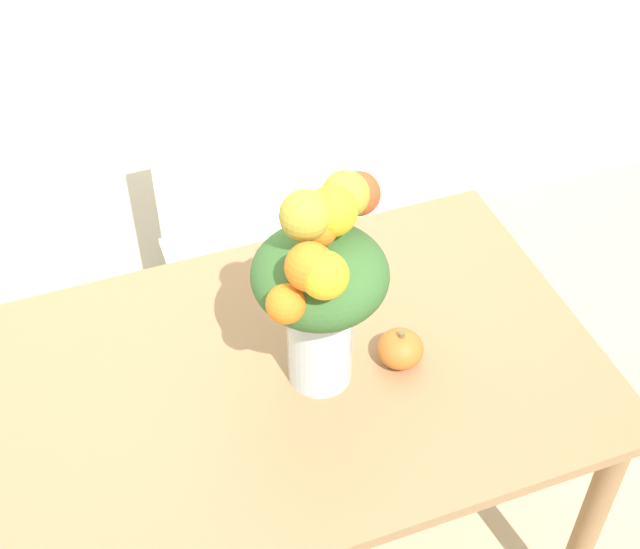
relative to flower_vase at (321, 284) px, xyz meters
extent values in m
cube|color=#9E754C|center=(-0.09, 0.03, -0.29)|extent=(1.38, 0.85, 0.03)
cylinder|color=#9E754C|center=(0.54, -0.33, -0.68)|extent=(0.06, 0.06, 0.75)
cylinder|color=#9E754C|center=(-0.72, 0.39, -0.68)|extent=(0.06, 0.06, 0.75)
cylinder|color=#9E754C|center=(0.54, 0.39, -0.68)|extent=(0.06, 0.06, 0.75)
cylinder|color=silver|center=(0.00, 0.00, -0.15)|extent=(0.13, 0.13, 0.24)
cylinder|color=silver|center=(0.00, 0.00, -0.22)|extent=(0.12, 0.12, 0.11)
cylinder|color=#38662D|center=(0.03, 0.00, -0.12)|extent=(0.01, 0.00, 0.29)
cylinder|color=#38662D|center=(0.01, 0.03, -0.12)|extent=(0.01, 0.01, 0.29)
cylinder|color=#38662D|center=(-0.02, 0.02, -0.12)|extent=(0.01, 0.01, 0.29)
cylinder|color=#38662D|center=(-0.02, -0.01, -0.12)|extent=(0.01, 0.01, 0.29)
cylinder|color=#38662D|center=(0.01, -0.02, -0.12)|extent=(0.01, 0.01, 0.29)
ellipsoid|color=#38662D|center=(0.00, 0.00, 0.02)|extent=(0.27, 0.27, 0.16)
sphere|color=#D64C23|center=(0.11, 0.08, 0.13)|extent=(0.09, 0.09, 0.09)
sphere|color=yellow|center=(0.02, 0.01, 0.16)|extent=(0.09, 0.09, 0.09)
sphere|color=orange|center=(-0.01, 0.00, 0.14)|extent=(0.07, 0.07, 0.07)
sphere|color=#AD9E33|center=(0.07, 0.05, 0.16)|extent=(0.09, 0.09, 0.09)
sphere|color=#AD9E33|center=(-0.03, 0.00, 0.18)|extent=(0.09, 0.09, 0.09)
sphere|color=orange|center=(-0.10, -0.08, 0.05)|extent=(0.07, 0.07, 0.07)
sphere|color=yellow|center=(-0.03, -0.10, 0.12)|extent=(0.09, 0.09, 0.09)
sphere|color=orange|center=(-0.05, -0.08, 0.13)|extent=(0.09, 0.09, 0.09)
ellipsoid|color=orange|center=(0.17, -0.02, -0.23)|extent=(0.10, 0.10, 0.08)
cylinder|color=brown|center=(0.17, -0.02, -0.19)|extent=(0.01, 0.01, 0.02)
cube|color=white|center=(0.03, 0.71, -0.60)|extent=(0.42, 0.42, 0.02)
cylinder|color=white|center=(-0.14, 0.54, -0.83)|extent=(0.04, 0.04, 0.44)
cylinder|color=white|center=(0.20, 0.54, -0.83)|extent=(0.04, 0.04, 0.44)
cylinder|color=white|center=(-0.14, 0.88, -0.83)|extent=(0.04, 0.04, 0.44)
cylinder|color=white|center=(0.20, 0.88, -0.83)|extent=(0.04, 0.04, 0.44)
cube|color=white|center=(0.03, 0.91, -0.38)|extent=(0.40, 0.02, 0.44)
camera|label=1|loc=(-0.42, -1.14, 1.19)|focal=50.00mm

